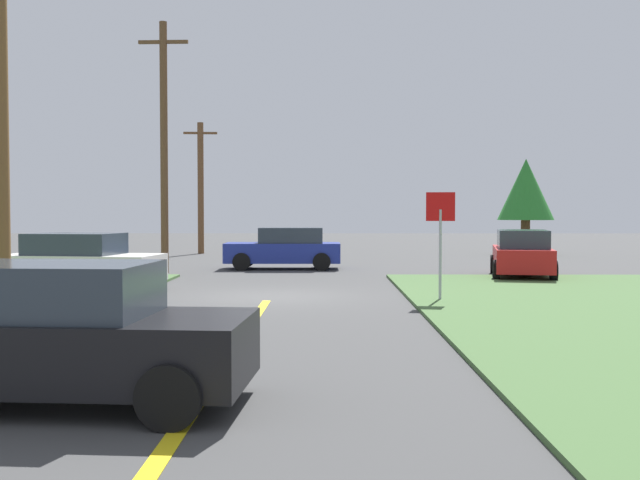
% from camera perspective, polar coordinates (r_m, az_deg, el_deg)
% --- Properties ---
extents(ground_plane, '(120.00, 120.00, 0.00)m').
position_cam_1_polar(ground_plane, '(19.47, -3.90, -4.37)').
color(ground_plane, '#414141').
extents(lane_stripe_center, '(0.20, 14.00, 0.01)m').
position_cam_1_polar(lane_stripe_center, '(11.60, -6.97, -8.78)').
color(lane_stripe_center, yellow).
rests_on(lane_stripe_center, ground).
extents(stop_sign, '(0.70, 0.13, 2.70)m').
position_cam_1_polar(stop_sign, '(18.29, 9.28, 1.10)').
color(stop_sign, '#9EA0A8').
rests_on(stop_sign, ground).
extents(car_behind_on_main_road, '(4.11, 2.24, 1.62)m').
position_cam_1_polar(car_behind_on_main_road, '(8.95, -18.85, -6.94)').
color(car_behind_on_main_road, black).
rests_on(car_behind_on_main_road, ground).
extents(parked_car_near_building, '(4.66, 2.66, 1.62)m').
position_cam_1_polar(parked_car_near_building, '(21.94, -18.07, -1.62)').
color(parked_car_near_building, white).
rests_on(parked_car_near_building, ground).
extents(car_on_crossroad, '(2.64, 4.58, 1.62)m').
position_cam_1_polar(car_on_crossroad, '(25.89, 15.32, -1.04)').
color(car_on_crossroad, red).
rests_on(car_on_crossroad, ground).
extents(car_approaching_junction, '(4.49, 2.06, 1.62)m').
position_cam_1_polar(car_approaching_junction, '(28.90, -2.72, -0.65)').
color(car_approaching_junction, navy).
rests_on(car_approaching_junction, ground).
extents(utility_pole_near, '(1.80, 0.32, 7.98)m').
position_cam_1_polar(utility_pole_near, '(15.30, -23.49, 9.06)').
color(utility_pole_near, brown).
rests_on(utility_pole_near, ground).
extents(utility_pole_mid, '(1.80, 0.27, 9.08)m').
position_cam_1_polar(utility_pole_mid, '(27.53, -11.95, 7.24)').
color(utility_pole_mid, brown).
rests_on(utility_pole_mid, ground).
extents(utility_pole_far, '(1.80, 0.33, 7.04)m').
position_cam_1_polar(utility_pole_far, '(40.27, -9.19, 4.10)').
color(utility_pole_far, brown).
rests_on(utility_pole_far, ground).
extents(oak_tree_left, '(2.89, 2.89, 5.00)m').
position_cam_1_polar(oak_tree_left, '(39.83, 15.60, 3.73)').
color(oak_tree_left, brown).
rests_on(oak_tree_left, ground).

